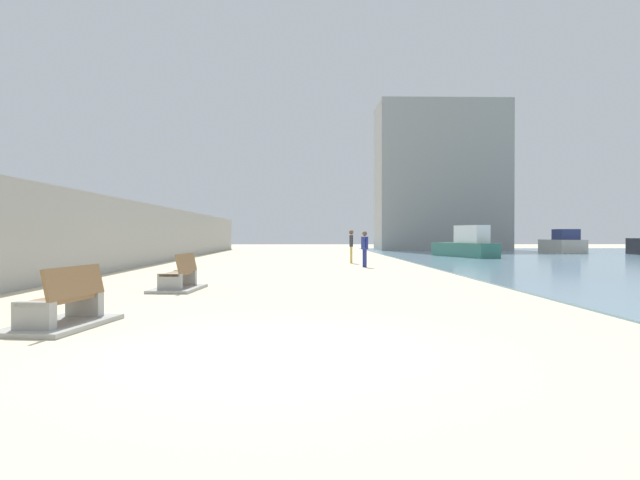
# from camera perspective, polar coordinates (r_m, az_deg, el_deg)

# --- Properties ---
(ground_plane) EXTENTS (120.00, 120.00, 0.00)m
(ground_plane) POSITION_cam_1_polar(r_m,az_deg,el_deg) (25.13, -2.50, -2.83)
(ground_plane) COLOR beige
(seawall) EXTENTS (0.80, 64.00, 2.98)m
(seawall) POSITION_cam_1_polar(r_m,az_deg,el_deg) (26.31, -19.06, 0.53)
(seawall) COLOR #9E9E99
(seawall) RESTS_ON ground
(bench_near) EXTENTS (1.38, 2.23, 0.98)m
(bench_near) POSITION_cam_1_polar(r_m,az_deg,el_deg) (9.93, -24.64, -6.73)
(bench_near) COLOR #9E9E99
(bench_near) RESTS_ON ground
(bench_far) EXTENTS (1.23, 2.17, 0.98)m
(bench_far) POSITION_cam_1_polar(r_m,az_deg,el_deg) (15.46, -14.13, -4.10)
(bench_far) COLOR #9E9E99
(bench_far) RESTS_ON ground
(person_walking) EXTENTS (0.23, 0.53, 1.72)m
(person_walking) POSITION_cam_1_polar(r_m,az_deg,el_deg) (29.02, 3.19, -0.39)
(person_walking) COLOR gold
(person_walking) RESTS_ON ground
(person_standing) EXTENTS (0.30, 0.48, 1.64)m
(person_standing) POSITION_cam_1_polar(r_m,az_deg,el_deg) (25.47, 4.55, -0.65)
(person_standing) COLOR navy
(person_standing) RESTS_ON ground
(boat_far_right) EXTENTS (2.23, 4.13, 1.88)m
(boat_far_right) POSITION_cam_1_polar(r_m,az_deg,el_deg) (48.64, 23.43, -0.36)
(boat_far_right) COLOR beige
(boat_far_right) RESTS_ON water_bay
(boat_distant) EXTENTS (3.03, 6.19, 2.04)m
(boat_distant) POSITION_cam_1_polar(r_m,az_deg,el_deg) (37.50, 14.59, -0.55)
(boat_distant) COLOR #337060
(boat_distant) RESTS_ON water_bay
(harbor_building) EXTENTS (12.00, 6.00, 13.85)m
(harbor_building) POSITION_cam_1_polar(r_m,az_deg,el_deg) (54.87, 12.13, 6.23)
(harbor_building) COLOR gray
(harbor_building) RESTS_ON ground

